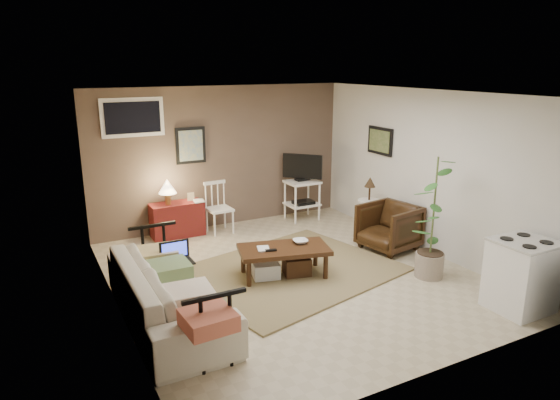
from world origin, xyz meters
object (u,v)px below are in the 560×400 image
sofa (167,283)px  red_console (176,216)px  coffee_table (283,260)px  potted_plant (434,214)px  spindle_chair (219,209)px  side_table (369,199)px  stove (522,275)px  armchair (389,225)px  tv_stand (302,185)px

sofa → red_console: 2.83m
coffee_table → potted_plant: size_ratio=0.78×
sofa → spindle_chair: size_ratio=2.69×
red_console → coffee_table: bearing=-71.0°
sofa → side_table: (3.73, 1.30, 0.15)m
side_table → stove: (-0.07, -2.93, -0.18)m
side_table → armchair: bearing=-102.9°
spindle_chair → tv_stand: 1.61m
potted_plant → stove: (0.26, -1.16, -0.46)m
red_console → spindle_chair: (0.69, -0.14, 0.06)m
coffee_table → potted_plant: (1.73, -0.89, 0.63)m
side_table → armchair: 0.76m
red_console → tv_stand: tv_stand is taller
red_console → armchair: bearing=-37.9°
stove → side_table: bearing=88.5°
tv_stand → stove: 4.17m
tv_stand → sofa: bearing=-141.6°
side_table → stove: 2.93m
side_table → armchair: size_ratio=1.25×
side_table → stove: side_table is taller
red_console → armchair: red_console is taller
tv_stand → stove: tv_stand is taller
coffee_table → tv_stand: bearing=54.1°
red_console → stove: red_console is taller
sofa → stove: bearing=-114.0°
spindle_chair → side_table: bearing=-30.0°
coffee_table → sofa: sofa is taller
sofa → spindle_chair: 3.00m
side_table → coffee_table: bearing=-157.0°
red_console → potted_plant: (2.51, -3.15, 0.54)m
tv_stand → stove: (0.49, -4.13, -0.22)m
tv_stand → side_table: size_ratio=1.24×
coffee_table → armchair: bearing=5.0°
armchair → potted_plant: (-0.18, -1.06, 0.49)m
sofa → potted_plant: size_ratio=1.39×
armchair → side_table: bearing=157.2°
stove → armchair: bearing=92.3°
tv_stand → potted_plant: bearing=-85.7°
red_console → potted_plant: bearing=-51.5°
side_table → stove: bearing=-91.5°
tv_stand → armchair: size_ratio=1.55×
coffee_table → potted_plant: bearing=-27.2°
sofa → red_console: (0.88, 2.68, -0.11)m
coffee_table → spindle_chair: 2.13m
red_console → side_table: bearing=-25.9°
sofa → side_table: side_table is taller
red_console → stove: 5.12m
armchair → potted_plant: potted_plant is taller
stove → red_console: bearing=122.7°
spindle_chair → stove: (2.08, -4.17, 0.02)m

